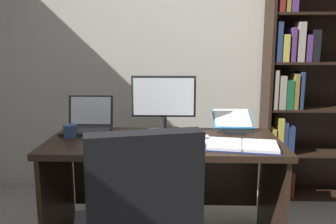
# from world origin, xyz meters

# --- Properties ---
(wall_back) EXTENTS (5.27, 0.12, 2.73)m
(wall_back) POSITION_xyz_m (0.00, 1.92, 1.36)
(wall_back) COLOR beige
(wall_back) RESTS_ON ground
(desk) EXTENTS (1.53, 0.69, 0.75)m
(desk) POSITION_xyz_m (-0.18, 0.91, 0.54)
(desk) COLOR black
(desk) RESTS_ON ground
(bookshelf) EXTENTS (0.98, 0.32, 2.04)m
(bookshelf) POSITION_xyz_m (1.05, 1.69, 1.01)
(bookshelf) COLOR black
(bookshelf) RESTS_ON ground
(monitor) EXTENTS (0.46, 0.16, 0.40)m
(monitor) POSITION_xyz_m (-0.19, 1.05, 0.95)
(monitor) COLOR #232326
(monitor) RESTS_ON desk
(laptop) EXTENTS (0.33, 0.29, 0.25)m
(laptop) POSITION_xyz_m (-0.74, 1.06, 0.81)
(laptop) COLOR #232326
(laptop) RESTS_ON desk
(keyboard) EXTENTS (0.42, 0.15, 0.02)m
(keyboard) POSITION_xyz_m (-0.19, 0.72, 0.76)
(keyboard) COLOR #232326
(keyboard) RESTS_ON desk
(computer_mouse) EXTENTS (0.06, 0.10, 0.04)m
(computer_mouse) POSITION_xyz_m (-0.49, 0.72, 0.77)
(computer_mouse) COLOR #232326
(computer_mouse) RESTS_ON desk
(reading_stand_with_book) EXTENTS (0.28, 0.29, 0.14)m
(reading_stand_with_book) POSITION_xyz_m (0.32, 1.12, 0.82)
(reading_stand_with_book) COLOR #232326
(reading_stand_with_book) RESTS_ON desk
(open_binder) EXTENTS (0.47, 0.33, 0.02)m
(open_binder) POSITION_xyz_m (0.31, 0.67, 0.76)
(open_binder) COLOR navy
(open_binder) RESTS_ON desk
(notepad) EXTENTS (0.16, 0.22, 0.01)m
(notepad) POSITION_xyz_m (0.05, 0.82, 0.76)
(notepad) COLOR white
(notepad) RESTS_ON desk
(pen) EXTENTS (0.14, 0.03, 0.01)m
(pen) POSITION_xyz_m (0.07, 0.82, 0.77)
(pen) COLOR navy
(pen) RESTS_ON notepad
(coffee_mug) EXTENTS (0.09, 0.09, 0.09)m
(coffee_mug) POSITION_xyz_m (-0.82, 0.88, 0.80)
(coffee_mug) COLOR #334C7A
(coffee_mug) RESTS_ON desk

